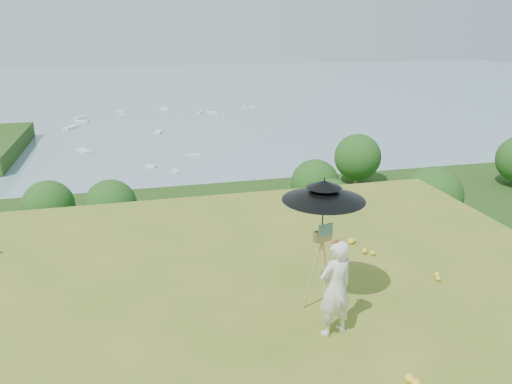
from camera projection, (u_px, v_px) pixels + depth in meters
name	position (u px, v px, depth m)	size (l,w,h in m)	color
ground	(230.00, 370.00, 6.62)	(14.00, 14.00, 0.00)	#546D1F
shoreline_tier	(151.00, 264.00, 87.18)	(170.00, 28.00, 8.00)	slate
bay_water	(135.00, 105.00, 237.96)	(700.00, 700.00, 0.00)	#718DA2
slope_trees	(156.00, 255.00, 43.62)	(110.00, 50.00, 6.00)	#174414
harbor_town	(149.00, 230.00, 85.06)	(110.00, 22.00, 5.00)	silver
moored_boats	(99.00, 144.00, 162.50)	(140.00, 140.00, 0.70)	silver
wildflowers	(226.00, 355.00, 6.83)	(10.00, 10.50, 0.12)	yellow
painter	(335.00, 288.00, 7.16)	(0.55, 0.36, 1.51)	silver
field_easel	(321.00, 268.00, 7.72)	(0.58, 0.58, 1.52)	#A78946
sun_umbrella	(323.00, 209.00, 7.43)	(1.24, 1.24, 0.98)	black
painter_cap	(338.00, 243.00, 6.92)	(0.18, 0.21, 0.10)	#D57579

